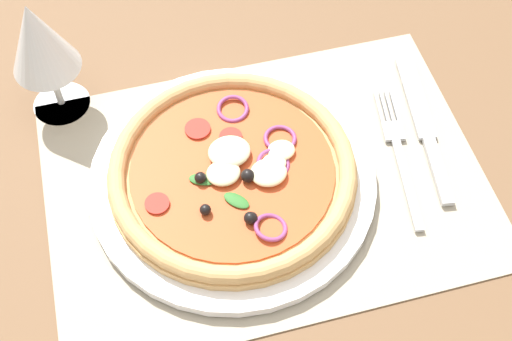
{
  "coord_description": "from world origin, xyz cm",
  "views": [
    {
      "loc": [
        -10.54,
        -36.62,
        60.09
      ],
      "look_at": [
        -1.01,
        0.0,
        2.59
      ],
      "focal_mm": 47.5,
      "sensor_mm": 36.0,
      "label": 1
    }
  ],
  "objects_px": {
    "plate": "(233,179)",
    "pizza": "(233,170)",
    "fork": "(398,149)",
    "wine_glass": "(38,41)",
    "knife": "(424,125)"
  },
  "relations": [
    {
      "from": "wine_glass",
      "to": "fork",
      "type": "bearing_deg",
      "value": -24.65
    },
    {
      "from": "fork",
      "to": "knife",
      "type": "xyz_separation_m",
      "value": [
        0.04,
        0.02,
        0.0
      ]
    },
    {
      "from": "plate",
      "to": "pizza",
      "type": "bearing_deg",
      "value": 2.38
    },
    {
      "from": "fork",
      "to": "knife",
      "type": "relative_size",
      "value": 0.9
    },
    {
      "from": "fork",
      "to": "wine_glass",
      "type": "distance_m",
      "value": 0.39
    },
    {
      "from": "plate",
      "to": "fork",
      "type": "height_order",
      "value": "plate"
    },
    {
      "from": "plate",
      "to": "fork",
      "type": "distance_m",
      "value": 0.18
    },
    {
      "from": "plate",
      "to": "fork",
      "type": "bearing_deg",
      "value": -1.37
    },
    {
      "from": "fork",
      "to": "knife",
      "type": "bearing_deg",
      "value": -51.66
    },
    {
      "from": "pizza",
      "to": "knife",
      "type": "xyz_separation_m",
      "value": [
        0.22,
        0.02,
        -0.02
      ]
    },
    {
      "from": "plate",
      "to": "knife",
      "type": "bearing_deg",
      "value": 4.67
    },
    {
      "from": "fork",
      "to": "wine_glass",
      "type": "bearing_deg",
      "value": 74.03
    },
    {
      "from": "plate",
      "to": "pizza",
      "type": "distance_m",
      "value": 0.02
    },
    {
      "from": "knife",
      "to": "wine_glass",
      "type": "relative_size",
      "value": 1.34
    },
    {
      "from": "pizza",
      "to": "wine_glass",
      "type": "xyz_separation_m",
      "value": [
        -0.16,
        0.15,
        0.07
      ]
    }
  ]
}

